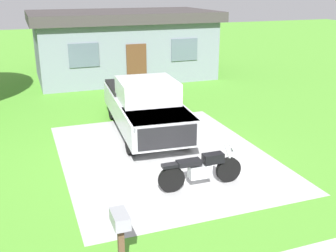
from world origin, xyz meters
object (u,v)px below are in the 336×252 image
Objects in this scene: motorcycle at (201,169)px; pickup_truck at (144,104)px; neighbor_house at (123,44)px; mailbox at (120,228)px.

pickup_truck reaches higher than motorcycle.
neighbor_house is at bearing 80.12° from pickup_truck.
motorcycle is at bearing 44.05° from mailbox.
mailbox is at bearing -110.06° from pickup_truck.
motorcycle is 4.43m from pickup_truck.
motorcycle is 0.38× the size of pickup_truck.
pickup_truck is at bearing -99.88° from neighbor_house.
motorcycle is at bearing -96.13° from neighbor_house.
pickup_truck reaches higher than mailbox.
pickup_truck is 4.56× the size of mailbox.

